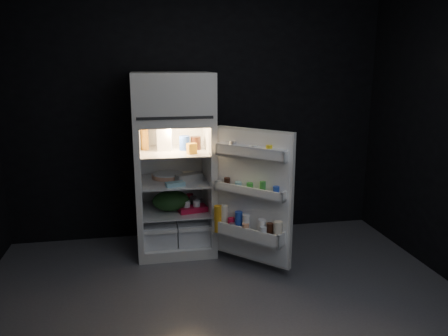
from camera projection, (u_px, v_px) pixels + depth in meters
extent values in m
cube|color=#55555A|center=(228.00, 313.00, 3.34)|extent=(4.00, 3.40, 0.00)
cube|color=black|center=(198.00, 113.00, 4.65)|extent=(4.00, 0.00, 2.70)
cube|color=black|center=(330.00, 228.00, 1.40)|extent=(4.00, 0.00, 2.70)
cube|color=silver|center=(176.00, 243.00, 4.52)|extent=(0.76, 0.70, 0.10)
cube|color=silver|center=(138.00, 184.00, 4.31)|extent=(0.05, 0.70, 1.20)
cube|color=silver|center=(209.00, 181.00, 4.43)|extent=(0.05, 0.70, 1.20)
cube|color=white|center=(172.00, 174.00, 4.68)|extent=(0.66, 0.05, 1.20)
cube|color=silver|center=(173.00, 120.00, 4.22)|extent=(0.76, 0.70, 0.06)
cube|color=silver|center=(172.00, 95.00, 4.17)|extent=(0.76, 0.70, 0.42)
cube|color=black|center=(175.00, 118.00, 3.87)|extent=(0.68, 0.01, 0.02)
cube|color=white|center=(141.00, 185.00, 4.29)|extent=(0.01, 0.65, 1.20)
cube|color=white|center=(207.00, 181.00, 4.40)|extent=(0.01, 0.65, 1.20)
cube|color=white|center=(173.00, 124.00, 4.21)|extent=(0.66, 0.65, 0.01)
cube|color=white|center=(176.00, 239.00, 4.49)|extent=(0.66, 0.65, 0.01)
cube|color=white|center=(174.00, 152.00, 4.27)|extent=(0.65, 0.63, 0.01)
cube|color=white|center=(175.00, 181.00, 4.34)|extent=(0.65, 0.63, 0.01)
cube|color=white|center=(175.00, 210.00, 4.41)|extent=(0.65, 0.63, 0.01)
cube|color=white|center=(160.00, 229.00, 4.45)|extent=(0.32, 0.59, 0.22)
cube|color=white|center=(192.00, 226.00, 4.51)|extent=(0.32, 0.59, 0.22)
cube|color=white|center=(161.00, 232.00, 4.12)|extent=(0.32, 0.02, 0.03)
cube|color=white|center=(195.00, 230.00, 4.18)|extent=(0.32, 0.02, 0.03)
cube|color=#FFE5B2|center=(173.00, 126.00, 4.16)|extent=(0.14, 0.14, 0.02)
cube|color=silver|center=(254.00, 196.00, 3.92)|extent=(0.57, 0.57, 1.22)
cube|color=white|center=(252.00, 197.00, 3.89)|extent=(0.51, 0.51, 1.18)
cube|color=white|center=(250.00, 157.00, 3.77)|extent=(0.55, 0.54, 0.02)
cube|color=white|center=(248.00, 154.00, 3.74)|extent=(0.50, 0.49, 0.10)
cube|color=white|center=(285.00, 158.00, 3.58)|extent=(0.08, 0.08, 0.10)
cube|color=white|center=(219.00, 149.00, 3.94)|extent=(0.08, 0.08, 0.10)
cube|color=white|center=(250.00, 195.00, 3.85)|extent=(0.55, 0.55, 0.02)
cube|color=white|center=(247.00, 192.00, 3.81)|extent=(0.50, 0.49, 0.09)
cube|color=white|center=(283.00, 197.00, 3.66)|extent=(0.08, 0.09, 0.09)
cube|color=white|center=(219.00, 185.00, 4.02)|extent=(0.08, 0.09, 0.09)
cube|color=white|center=(248.00, 238.00, 3.93)|extent=(0.58, 0.58, 0.02)
cube|color=white|center=(244.00, 235.00, 3.87)|extent=(0.50, 0.49, 0.13)
cube|color=white|center=(281.00, 241.00, 3.73)|extent=(0.11, 0.11, 0.13)
cube|color=white|center=(218.00, 225.00, 4.09)|extent=(0.11, 0.11, 0.13)
cube|color=white|center=(251.00, 147.00, 3.75)|extent=(0.53, 0.53, 0.02)
cylinder|color=yellow|center=(269.00, 152.00, 3.66)|extent=(0.08, 0.08, 0.12)
cylinder|color=silver|center=(255.00, 151.00, 3.74)|extent=(0.08, 0.08, 0.10)
cylinder|color=#B8B7BC|center=(233.00, 148.00, 3.86)|extent=(0.08, 0.08, 0.11)
cylinder|color=#1E3FA6|center=(276.00, 193.00, 3.69)|extent=(0.08, 0.08, 0.11)
cylinder|color=#338C33|center=(263.00, 189.00, 3.76)|extent=(0.07, 0.07, 0.13)
cylinder|color=#338C33|center=(250.00, 188.00, 3.83)|extent=(0.08, 0.08, 0.10)
cylinder|color=#7FB7C5|center=(238.00, 187.00, 3.90)|extent=(0.08, 0.08, 0.09)
cylinder|color=black|center=(227.00, 183.00, 3.96)|extent=(0.08, 0.08, 0.11)
cylinder|color=#EEE2C3|center=(278.00, 233.00, 3.73)|extent=(0.11, 0.11, 0.21)
cylinder|color=black|center=(270.00, 233.00, 3.78)|extent=(0.08, 0.08, 0.18)
cylinder|color=white|center=(262.00, 230.00, 3.82)|extent=(0.10, 0.10, 0.20)
cylinder|color=silver|center=(246.00, 226.00, 3.91)|extent=(0.10, 0.10, 0.21)
cylinder|color=#1E3FA6|center=(239.00, 223.00, 3.95)|extent=(0.10, 0.10, 0.22)
cylinder|color=#B10F2E|center=(231.00, 225.00, 4.01)|extent=(0.09, 0.09, 0.15)
cylinder|color=#EEE2C3|center=(224.00, 218.00, 4.04)|extent=(0.10, 0.10, 0.25)
cylinder|color=silver|center=(263.00, 235.00, 3.78)|extent=(0.08, 0.08, 0.15)
cylinder|color=tan|center=(246.00, 231.00, 3.88)|extent=(0.08, 0.08, 0.14)
cylinder|color=#B8B7BC|center=(232.00, 229.00, 3.95)|extent=(0.08, 0.08, 0.11)
cylinder|color=orange|center=(218.00, 219.00, 4.03)|extent=(0.10, 0.10, 0.25)
cylinder|color=white|center=(224.00, 206.00, 4.01)|extent=(0.05, 0.05, 0.02)
cube|color=white|center=(165.00, 138.00, 4.28)|extent=(0.16, 0.16, 0.24)
cylinder|color=#1E3FA6|center=(185.00, 143.00, 4.30)|extent=(0.12, 0.12, 0.14)
cylinder|color=black|center=(196.00, 143.00, 4.34)|extent=(0.13, 0.13, 0.13)
cylinder|color=#C67A1F|center=(145.00, 139.00, 4.31)|extent=(0.10, 0.10, 0.22)
cube|color=orange|center=(192.00, 149.00, 4.13)|extent=(0.10, 0.09, 0.10)
cube|color=#9B968D|center=(189.00, 177.00, 4.32)|extent=(0.28, 0.19, 0.07)
cylinder|color=tan|center=(168.00, 176.00, 4.44)|extent=(0.40, 0.40, 0.04)
cube|color=#7FB7C5|center=(175.00, 184.00, 4.14)|extent=(0.20, 0.13, 0.04)
cube|color=#EEE2C3|center=(189.00, 174.00, 4.48)|extent=(0.14, 0.12, 0.05)
ellipsoid|color=#193815|center=(171.00, 201.00, 4.36)|extent=(0.44, 0.40, 0.20)
cube|color=#B10F2E|center=(193.00, 209.00, 4.34)|extent=(0.31, 0.20, 0.05)
cylinder|color=#B10F2E|center=(190.00, 198.00, 4.62)|extent=(0.08, 0.08, 0.09)
cylinder|color=#B8B7BC|center=(193.00, 201.00, 4.54)|extent=(0.08, 0.08, 0.09)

